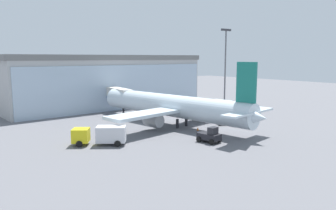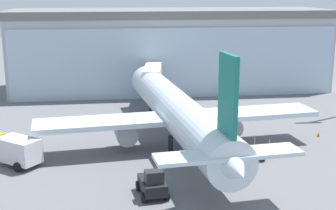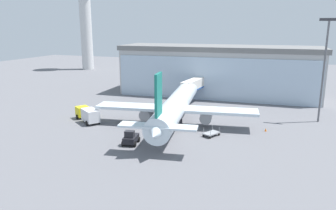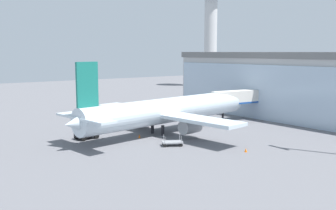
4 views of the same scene
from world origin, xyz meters
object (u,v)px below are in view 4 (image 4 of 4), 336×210
(control_tower, at_px, (211,24))
(safety_cone_nose, at_px, (139,136))
(safety_cone_wingtip, at_px, (246,150))
(airplane, at_px, (167,111))
(jet_bridge, at_px, (246,97))
(baggage_cart, at_px, (172,142))
(pushback_tug, at_px, (86,133))
(catering_truck, at_px, (98,113))

(control_tower, xyz_separation_m, safety_cone_nose, (59.99, -67.44, -22.33))
(safety_cone_wingtip, bearing_deg, airplane, -176.06)
(jet_bridge, relative_size, airplane, 0.39)
(safety_cone_nose, distance_m, safety_cone_wingtip, 16.54)
(jet_bridge, relative_size, control_tower, 0.39)
(baggage_cart, distance_m, safety_cone_wingtip, 10.02)
(airplane, distance_m, safety_cone_nose, 6.56)
(control_tower, height_order, airplane, control_tower)
(baggage_cart, xyz_separation_m, safety_cone_nose, (-6.82, -1.10, -0.23))
(airplane, distance_m, baggage_cart, 9.35)
(baggage_cart, xyz_separation_m, safety_cone_wingtip, (8.27, 5.64, -0.23))
(airplane, height_order, baggage_cart, airplane)
(safety_cone_nose, bearing_deg, airplane, 97.75)
(safety_cone_wingtip, bearing_deg, control_tower, 141.05)
(pushback_tug, xyz_separation_m, safety_cone_wingtip, (19.09, 13.54, -0.70))
(catering_truck, height_order, pushback_tug, catering_truck)
(jet_bridge, bearing_deg, catering_truck, 153.59)
(baggage_cart, height_order, safety_cone_nose, baggage_cart)
(airplane, height_order, safety_cone_nose, airplane)
(airplane, height_order, safety_cone_wingtip, airplane)
(control_tower, bearing_deg, jet_bridge, -36.35)
(airplane, bearing_deg, baggage_cart, -129.40)
(control_tower, xyz_separation_m, catering_truck, (43.00, -66.02, -21.14))
(control_tower, height_order, safety_cone_wingtip, control_tower)
(jet_bridge, xyz_separation_m, control_tower, (-57.87, 42.59, 18.37))
(safety_cone_wingtip, bearing_deg, baggage_cart, -145.72)
(jet_bridge, height_order, control_tower, control_tower)
(jet_bridge, height_order, airplane, airplane)
(control_tower, distance_m, airplane, 87.69)
(control_tower, relative_size, airplane, 1.00)
(jet_bridge, bearing_deg, safety_cone_nose, -169.14)
(control_tower, distance_m, catering_truck, 81.58)
(catering_truck, bearing_deg, safety_cone_nose, -148.68)
(airplane, bearing_deg, catering_truck, 96.15)
(safety_cone_nose, relative_size, safety_cone_wingtip, 1.00)
(control_tower, height_order, baggage_cart, control_tower)
(airplane, bearing_deg, safety_cone_nose, 179.28)
(control_tower, xyz_separation_m, safety_cone_wingtip, (75.09, -60.70, -22.33))
(safety_cone_nose, bearing_deg, pushback_tug, -120.46)
(jet_bridge, distance_m, control_tower, 74.16)
(pushback_tug, bearing_deg, jet_bridge, -13.00)
(control_tower, relative_size, catering_truck, 5.15)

